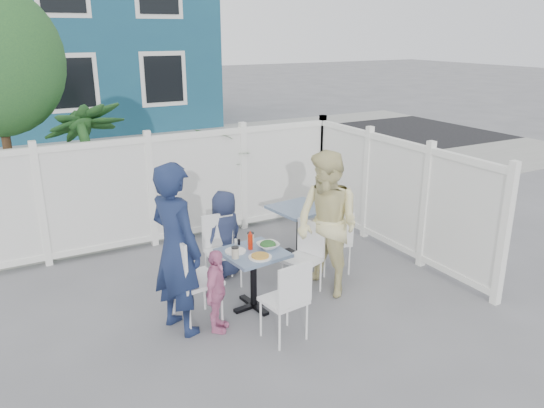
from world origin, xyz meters
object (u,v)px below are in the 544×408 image
woman (327,225)px  toddler (216,291)px  spare_table (299,219)px  chair_left (188,274)px  chair_back (221,244)px  boy (225,234)px  main_table (253,264)px  man (176,249)px  chair_near (288,296)px  chair_right (306,252)px

woman → toddler: size_ratio=1.90×
spare_table → chair_left: 2.16m
chair_back → toddler: bearing=68.1°
woman → boy: bearing=-152.4°
main_table → chair_back: (-0.07, 0.75, -0.02)m
spare_table → man: size_ratio=0.43×
boy → chair_near: bearing=66.6°
spare_table → toddler: 2.11m
main_table → toddler: 0.62m
boy → main_table: bearing=65.1°
chair_near → main_table: bearing=82.1°
chair_right → chair_back: (-0.79, 0.68, 0.01)m
chair_right → man: (-1.60, -0.10, 0.40)m
toddler → spare_table: bearing=-17.9°
man → toddler: (0.32, -0.22, -0.45)m
main_table → spare_table: spare_table is taller
chair_left → woman: size_ratio=0.59×
chair_back → woman: size_ratio=0.51×
chair_right → toddler: toddler is taller
boy → chair_right: bearing=107.1°
main_table → man: man is taller
main_table → spare_table: 1.51m
chair_left → toddler: bearing=34.9°
chair_back → chair_near: chair_near is taller
chair_left → chair_back: 1.04m
chair_right → chair_back: 1.05m
chair_right → chair_back: bearing=28.9°
woman → toddler: bearing=-96.2°
chair_near → man: man is taller
chair_back → woman: bearing=144.0°
chair_back → man: size_ratio=0.48×
chair_back → woman: 1.33m
chair_back → toddler: size_ratio=0.96×
man → toddler: size_ratio=2.00×
chair_right → woman: woman is taller
chair_right → man: man is taller
boy → toddler: (-0.62, -1.17, -0.11)m
boy → spare_table: bearing=160.4°
man → boy: man is taller
chair_left → boy: boy is taller
woman → boy: woman is taller
spare_table → main_table: bearing=-141.4°
man → boy: 1.38m
boy → man: bearing=24.4°
chair_right → toddler: size_ratio=0.95×
spare_table → boy: boy is taller
chair_left → man: size_ratio=0.56×
chair_back → main_table: bearing=99.1°
chair_left → chair_back: size_ratio=1.17×
chair_right → boy: bearing=17.5°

